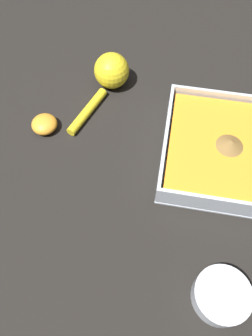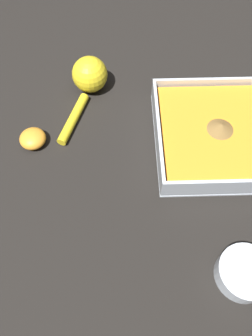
{
  "view_description": "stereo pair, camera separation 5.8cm",
  "coord_description": "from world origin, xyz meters",
  "px_view_note": "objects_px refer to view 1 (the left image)",
  "views": [
    {
      "loc": [
        0.36,
        -0.09,
        0.53
      ],
      "look_at": [
        0.08,
        -0.14,
        0.03
      ],
      "focal_mm": 35.0,
      "sensor_mm": 36.0,
      "label": 1
    },
    {
      "loc": [
        0.37,
        -0.15,
        0.53
      ],
      "look_at": [
        0.08,
        -0.14,
        0.03
      ],
      "focal_mm": 35.0,
      "sensor_mm": 36.0,
      "label": 2
    }
  ],
  "objects_px": {
    "spice_bowl": "(221,296)",
    "lemon_squeezer": "(109,74)",
    "lemon_half": "(45,123)",
    "square_dish": "(227,151)"
  },
  "relations": [
    {
      "from": "spice_bowl",
      "to": "lemon_squeezer",
      "type": "xyz_separation_m",
      "value": [
        -0.4,
        -0.25,
        0.02
      ]
    },
    {
      "from": "lemon_squeezer",
      "to": "lemon_half",
      "type": "bearing_deg",
      "value": 161.26
    },
    {
      "from": "spice_bowl",
      "to": "square_dish",
      "type": "bearing_deg",
      "value": 179.73
    },
    {
      "from": "square_dish",
      "to": "lemon_half",
      "type": "height_order",
      "value": "square_dish"
    },
    {
      "from": "spice_bowl",
      "to": "lemon_squeezer",
      "type": "bearing_deg",
      "value": -147.92
    },
    {
      "from": "lemon_squeezer",
      "to": "lemon_half",
      "type": "distance_m",
      "value": 0.17
    },
    {
      "from": "square_dish",
      "to": "lemon_half",
      "type": "relative_size",
      "value": 4.67
    },
    {
      "from": "lemon_squeezer",
      "to": "spice_bowl",
      "type": "bearing_deg",
      "value": -128.28
    },
    {
      "from": "lemon_squeezer",
      "to": "lemon_half",
      "type": "height_order",
      "value": "lemon_squeezer"
    },
    {
      "from": "spice_bowl",
      "to": "lemon_squeezer",
      "type": "distance_m",
      "value": 0.47
    }
  ]
}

